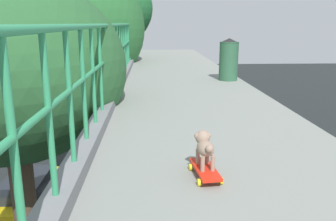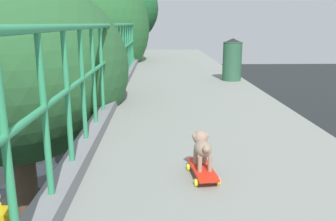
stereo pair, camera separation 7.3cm
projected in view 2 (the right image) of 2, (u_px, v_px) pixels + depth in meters
The scene contains 8 objects.
car_yellow_cab_fifth at pixel (35, 193), 12.92m from camera, with size 1.75×3.96×1.65m.
city_bus at pixel (45, 91), 25.39m from camera, with size 2.49×11.61×3.57m.
roadside_tree_mid at pixel (13, 73), 5.66m from camera, with size 3.75×3.75×7.59m.
roadside_tree_far at pixel (85, 30), 11.69m from camera, with size 4.34×4.34×8.77m.
roadside_tree_farthest at pixel (113, 9), 22.21m from camera, with size 5.83×5.83×10.27m.
toy_skateboard at pixel (203, 170), 2.94m from camera, with size 0.25×0.49×0.08m.
small_dog at pixel (202, 146), 2.94m from camera, with size 0.17×0.33×0.30m.
litter_bin at pixel (232, 59), 7.85m from camera, with size 0.43×0.43×0.95m.
Camera 2 is at (0.48, 0.78, 6.81)m, focal length 37.20 mm.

